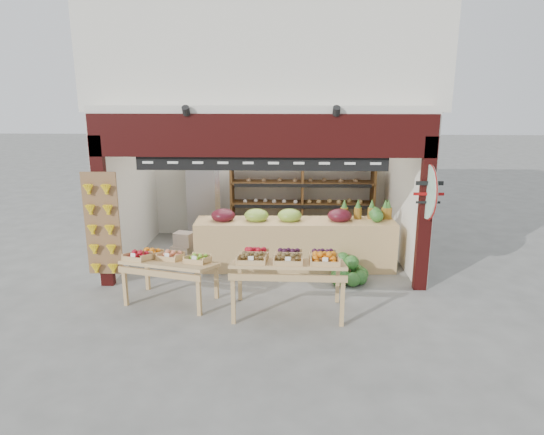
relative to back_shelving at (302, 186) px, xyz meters
The scene contains 11 objects.
ground 2.35m from the back_shelving, 112.51° to the right, with size 60.00×60.00×0.00m, color slate.
shop_structure 2.79m from the back_shelving, 163.32° to the right, with size 6.36×5.12×5.40m.
banana_board 4.62m from the back_shelving, 139.19° to the right, with size 0.60×0.15×1.80m.
gift_sign 3.62m from the back_shelving, 56.38° to the right, with size 0.04×0.93×0.92m.
back_shelving is the anchor object (origin of this frame).
refrigerator 2.28m from the back_shelving, behind, with size 0.74×0.74×1.91m, color silver.
cardboard_stack 2.95m from the back_shelving, 143.05° to the right, with size 1.03×0.74×0.61m.
mid_counter 2.06m from the back_shelving, 95.68° to the right, with size 3.83×0.85×1.18m.
display_table_left 4.21m from the back_shelving, 123.13° to the right, with size 1.56×1.12×0.92m.
display_table_right 3.93m from the back_shelving, 94.47° to the right, with size 1.73×0.99×1.08m.
watermelon_pile 2.94m from the back_shelving, 73.19° to the right, with size 0.71×0.66×0.50m.
Camera 1 is at (0.46, -9.02, 3.36)m, focal length 32.00 mm.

